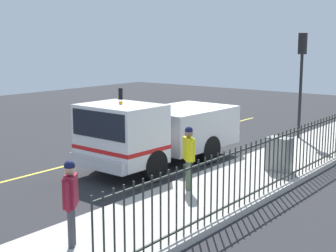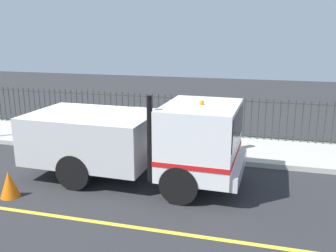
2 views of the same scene
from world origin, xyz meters
The scene contains 8 objects.
ground_plane centered at (0.00, 0.00, 0.00)m, with size 46.11×46.11×0.00m, color #2B2B2D.
sidewalk_slab centered at (2.80, 0.00, 0.08)m, with size 2.79×20.96×0.16m, color #B7B2A8.
lane_marking centered at (-2.89, 0.00, 0.00)m, with size 0.12×18.86×0.01m, color yellow.
work_truck centered at (-0.41, -1.96, 1.27)m, with size 2.57×6.06×2.61m.
worker_standing centered at (2.20, -3.66, 1.23)m, with size 0.52×0.48×1.74m.
iron_fence centered at (4.01, 0.00, 0.94)m, with size 0.04×17.85×1.53m.
utility_cabinet centered at (3.29, -0.39, 0.69)m, with size 0.69×0.47×1.06m, color gray.
traffic_cone centered at (-2.30, 1.03, 0.34)m, with size 0.48×0.48×0.68m, color orange.
Camera 2 is at (-9.45, -5.02, 4.06)m, focal length 39.02 mm.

